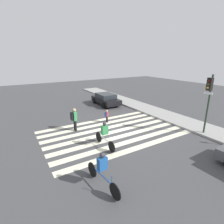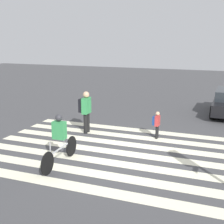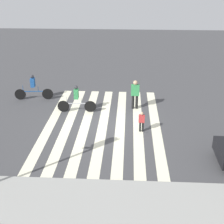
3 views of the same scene
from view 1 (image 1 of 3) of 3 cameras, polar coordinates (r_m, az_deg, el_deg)
ground_plane at (r=13.06m, az=0.21°, el=-6.59°), size 60.00×60.00×0.00m
sidewalk_curb at (r=16.93m, az=18.61°, el=-1.59°), size 36.00×2.50×0.14m
crosswalk_stripes at (r=13.06m, az=0.21°, el=-6.57°), size 6.10×10.00×0.01m
traffic_light at (r=13.41m, az=29.07°, el=5.21°), size 0.60×0.50×4.25m
pedestrian_child_with_backpack at (r=13.25m, az=-12.25°, el=-1.88°), size 0.49×0.41×1.75m
pedestrian_adult_tall_backpack at (r=14.76m, az=-1.74°, el=-1.07°), size 0.31×0.26×1.09m
cyclist_near_curb at (r=10.69m, az=-2.41°, el=-7.15°), size 2.25×0.41×1.63m
cyclist_mid_street at (r=7.63m, az=-3.15°, el=-18.15°), size 2.42×0.42×1.64m
car_parked_silver_sedan at (r=20.41m, az=-2.03°, el=4.27°), size 4.16×2.09×1.32m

